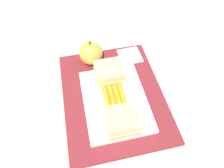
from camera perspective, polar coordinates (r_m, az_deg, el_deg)
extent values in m
plane|color=#B7AD99|center=(0.60, 0.26, -3.36)|extent=(2.40, 2.40, 0.00)
cube|color=maroon|center=(0.59, 0.26, -3.09)|extent=(0.36, 0.28, 0.01)
cube|color=white|center=(0.57, 0.82, -4.52)|extent=(0.23, 0.17, 0.01)
cube|color=tan|center=(0.52, 2.80, -10.75)|extent=(0.07, 0.08, 0.02)
cube|color=#F4CC4C|center=(0.51, 2.85, -10.11)|extent=(0.07, 0.07, 0.01)
cube|color=tan|center=(0.50, 2.91, -9.44)|extent=(0.07, 0.08, 0.02)
cube|color=tan|center=(0.60, -0.83, 2.39)|extent=(0.07, 0.08, 0.02)
cube|color=#F4CC4C|center=(0.59, -0.85, 3.19)|extent=(0.07, 0.07, 0.01)
cube|color=tan|center=(0.58, -0.86, 4.01)|extent=(0.07, 0.08, 0.02)
cylinder|color=orange|center=(0.56, 2.99, -3.51)|extent=(0.08, 0.01, 0.01)
cylinder|color=orange|center=(0.56, 1.63, -3.74)|extent=(0.08, 0.01, 0.02)
cylinder|color=orange|center=(0.56, 0.01, -3.86)|extent=(0.08, 0.01, 0.01)
cylinder|color=orange|center=(0.56, -1.38, -4.35)|extent=(0.08, 0.01, 0.02)
sphere|color=gold|center=(0.64, -5.86, 8.46)|extent=(0.07, 0.07, 0.07)
cylinder|color=brown|center=(0.62, -6.18, 11.21)|extent=(0.01, 0.01, 0.01)
cube|color=white|center=(0.68, 4.94, 7.78)|extent=(0.07, 0.07, 0.00)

